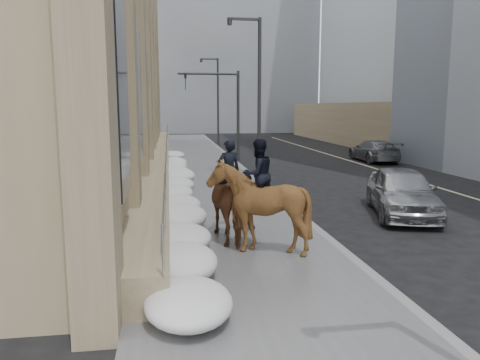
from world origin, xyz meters
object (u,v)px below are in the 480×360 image
object	(u,v)px
mounted_horse_left	(234,199)
pedestrian	(247,202)
car_grey	(374,151)
car_silver	(402,191)
mounted_horse_right	(258,203)

from	to	relation	value
mounted_horse_left	pedestrian	bearing A→B (deg)	-127.78
mounted_horse_left	pedestrian	world-z (taller)	mounted_horse_left
pedestrian	car_grey	size ratio (longest dim) A/B	0.33
car_silver	pedestrian	bearing A→B (deg)	-149.61
mounted_horse_left	mounted_horse_right	distance (m)	1.29
mounted_horse_right	mounted_horse_left	bearing A→B (deg)	-94.67
mounted_horse_right	pedestrian	distance (m)	2.22
car_silver	car_grey	size ratio (longest dim) A/B	0.97
mounted_horse_left	car_grey	bearing A→B (deg)	-134.39
mounted_horse_left	mounted_horse_right	size ratio (longest dim) A/B	0.97
mounted_horse_left	car_grey	size ratio (longest dim) A/B	0.54
car_grey	car_silver	bearing A→B (deg)	69.63
mounted_horse_left	car_silver	bearing A→B (deg)	-168.49
pedestrian	car_silver	distance (m)	5.78
mounted_horse_left	car_silver	xyz separation A→B (m)	(6.11, 2.41, -0.39)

